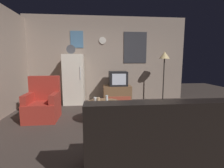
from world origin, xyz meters
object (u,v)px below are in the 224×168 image
object	(u,v)px
coffee_table	(103,112)
remote_control	(95,102)
crt_tv	(118,78)
armchair	(43,104)
wine_glass	(107,99)
standing_lamp	(164,59)
mug_ceramic_tan	(98,100)
mug_ceramic_white	(95,99)
tv_stand	(117,94)
fridge	(74,79)
couch	(161,148)

from	to	relation	value
coffee_table	remote_control	bearing A→B (deg)	-166.76
crt_tv	coffee_table	distance (m)	1.79
coffee_table	armchair	xyz separation A→B (m)	(-1.34, 0.36, 0.11)
coffee_table	wine_glass	xyz separation A→B (m)	(0.07, -0.04, 0.30)
standing_lamp	mug_ceramic_tan	xyz separation A→B (m)	(-2.06, -1.52, -0.86)
crt_tv	standing_lamp	distance (m)	1.55
armchair	wine_glass	bearing A→B (deg)	-15.90
mug_ceramic_white	mug_ceramic_tan	world-z (taller)	same
standing_lamp	coffee_table	world-z (taller)	standing_lamp
remote_control	coffee_table	bearing A→B (deg)	21.11
tv_stand	mug_ceramic_tan	xyz separation A→B (m)	(-0.61, -1.59, 0.22)
standing_lamp	mug_ceramic_white	xyz separation A→B (m)	(-2.12, -1.50, -0.86)
tv_stand	coffee_table	bearing A→B (deg)	-107.18
crt_tv	wine_glass	distance (m)	1.74
coffee_table	mug_ceramic_tan	size ratio (longest dim) A/B	8.00
tv_stand	mug_ceramic_white	world-z (taller)	tv_stand
fridge	tv_stand	xyz separation A→B (m)	(1.31, -0.09, -0.48)
fridge	couch	world-z (taller)	fridge
standing_lamp	tv_stand	bearing A→B (deg)	177.24
crt_tv	wine_glass	size ratio (longest dim) A/B	3.60
tv_stand	standing_lamp	world-z (taller)	standing_lamp
wine_glass	mug_ceramic_white	size ratio (longest dim) A/B	1.67
mug_ceramic_tan	wine_glass	bearing A→B (deg)	-22.88
standing_lamp	coffee_table	distance (m)	2.74
standing_lamp	mug_ceramic_tan	distance (m)	2.70
coffee_table	remote_control	distance (m)	0.30
mug_ceramic_white	couch	distance (m)	1.89
crt_tv	wine_glass	world-z (taller)	crt_tv
crt_tv	standing_lamp	size ratio (longest dim) A/B	0.34
remote_control	armchair	size ratio (longest dim) A/B	0.16
coffee_table	fridge	bearing A→B (deg)	115.45
wine_glass	mug_ceramic_tan	size ratio (longest dim) A/B	1.67
fridge	wine_glass	size ratio (longest dim) A/B	11.80
mug_ceramic_white	armchair	size ratio (longest dim) A/B	0.09
crt_tv	tv_stand	bearing A→B (deg)	177.95
standing_lamp	couch	xyz separation A→B (m)	(-1.38, -3.22, -1.05)
coffee_table	armchair	bearing A→B (deg)	164.79
fridge	wine_glass	xyz separation A→B (m)	(0.88, -1.74, -0.23)
fridge	armchair	distance (m)	1.50
fridge	standing_lamp	xyz separation A→B (m)	(2.77, -0.16, 0.60)
standing_lamp	mug_ceramic_tan	bearing A→B (deg)	-143.69
standing_lamp	couch	size ratio (longest dim) A/B	0.94
crt_tv	couch	size ratio (longest dim) A/B	0.32
tv_stand	remote_control	size ratio (longest dim) A/B	5.60
tv_stand	armchair	size ratio (longest dim) A/B	0.87
coffee_table	wine_glass	size ratio (longest dim) A/B	4.80
armchair	tv_stand	bearing A→B (deg)	34.30
tv_stand	standing_lamp	bearing A→B (deg)	-2.76
wine_glass	armchair	distance (m)	1.48
standing_lamp	remote_control	world-z (taller)	standing_lamp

